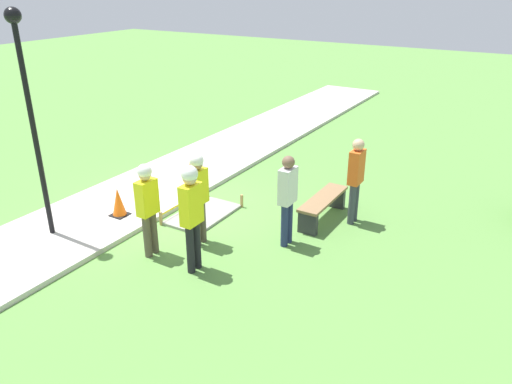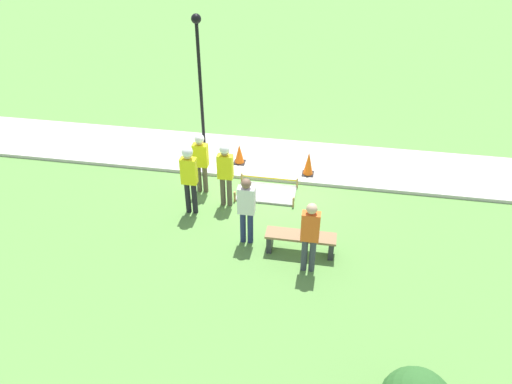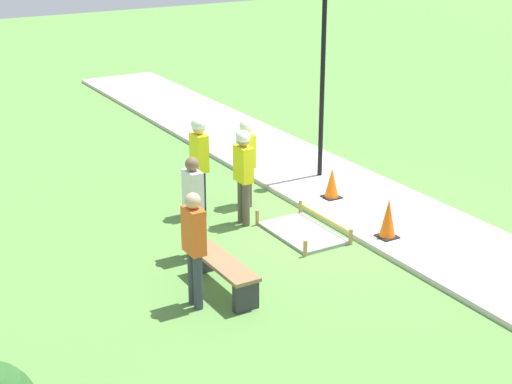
{
  "view_description": "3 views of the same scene",
  "coord_description": "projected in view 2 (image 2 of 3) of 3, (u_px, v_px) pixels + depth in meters",
  "views": [
    {
      "loc": [
        7.62,
        6.64,
        4.77
      ],
      "look_at": [
        -0.06,
        2.02,
        0.88
      ],
      "focal_mm": 35.0,
      "sensor_mm": 36.0,
      "label": 1
    },
    {
      "loc": [
        -1.78,
        12.06,
        7.79
      ],
      "look_at": [
        0.01,
        1.78,
        0.8
      ],
      "focal_mm": 35.0,
      "sensor_mm": 36.0,
      "label": 2
    },
    {
      "loc": [
        -10.94,
        8.09,
        5.79
      ],
      "look_at": [
        0.24,
        1.45,
        0.87
      ],
      "focal_mm": 55.0,
      "sensor_mm": 36.0,
      "label": 3
    }
  ],
  "objects": [
    {
      "name": "park_bench",
      "position": [
        301.0,
        240.0,
        11.67
      ],
      "size": [
        1.65,
        0.44,
        0.52
      ],
      "color": "#2D2D33",
      "rests_on": "ground_plane"
    },
    {
      "name": "ground_plane",
      "position": [
        267.0,
        181.0,
        14.46
      ],
      "size": [
        60.0,
        60.0,
        0.0
      ],
      "primitive_type": "plane",
      "color": "#5B8E42"
    },
    {
      "name": "traffic_cone_far_patch",
      "position": [
        239.0,
        154.0,
        14.98
      ],
      "size": [
        0.34,
        0.34,
        0.62
      ],
      "color": "black",
      "rests_on": "sidewalk"
    },
    {
      "name": "worker_assistant",
      "position": [
        189.0,
        173.0,
        12.55
      ],
      "size": [
        0.4,
        0.28,
        1.96
      ],
      "color": "black",
      "rests_on": "ground_plane"
    },
    {
      "name": "wet_concrete_patch",
      "position": [
        267.0,
        193.0,
        13.89
      ],
      "size": [
        1.65,
        1.02,
        0.3
      ],
      "color": "gray",
      "rests_on": "ground_plane"
    },
    {
      "name": "lamppost_near",
      "position": [
        199.0,
        67.0,
        14.29
      ],
      "size": [
        0.28,
        0.28,
        4.21
      ],
      "color": "black",
      "rests_on": "sidewalk"
    },
    {
      "name": "bystander_in_orange_shirt",
      "position": [
        310.0,
        233.0,
        10.78
      ],
      "size": [
        0.4,
        0.24,
        1.82
      ],
      "color": "#383D47",
      "rests_on": "ground_plane"
    },
    {
      "name": "sidewalk",
      "position": [
        273.0,
        159.0,
        15.44
      ],
      "size": [
        28.0,
        2.46,
        0.1
      ],
      "color": "#BCB7AD",
      "rests_on": "ground_plane"
    },
    {
      "name": "bystander_in_gray_shirt",
      "position": [
        246.0,
        207.0,
        11.63
      ],
      "size": [
        0.4,
        0.24,
        1.8
      ],
      "color": "navy",
      "rests_on": "ground_plane"
    },
    {
      "name": "traffic_cone_near_patch",
      "position": [
        308.0,
        163.0,
        14.41
      ],
      "size": [
        0.34,
        0.34,
        0.73
      ],
      "color": "black",
      "rests_on": "sidewalk"
    },
    {
      "name": "worker_trainee",
      "position": [
        201.0,
        158.0,
        13.45
      ],
      "size": [
        0.4,
        0.26,
        1.78
      ],
      "color": "brown",
      "rests_on": "ground_plane"
    },
    {
      "name": "worker_supervisor",
      "position": [
        225.0,
        169.0,
        12.89
      ],
      "size": [
        0.4,
        0.26,
        1.83
      ],
      "color": "brown",
      "rests_on": "ground_plane"
    }
  ]
}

